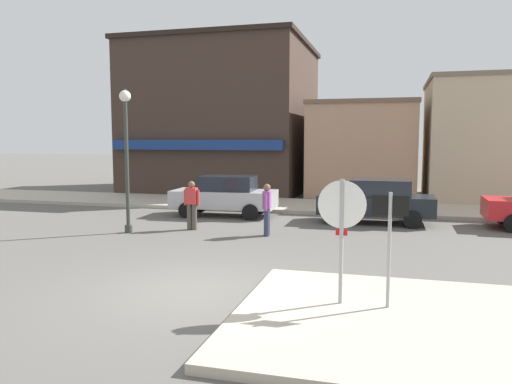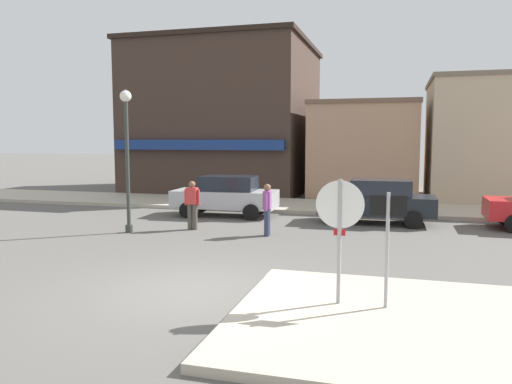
{
  "view_description": "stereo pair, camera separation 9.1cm",
  "coord_description": "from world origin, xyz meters",
  "px_view_note": "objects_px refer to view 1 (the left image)",
  "views": [
    {
      "loc": [
        3.67,
        -8.89,
        2.97
      ],
      "look_at": [
        0.0,
        4.5,
        1.5
      ],
      "focal_mm": 35.0,
      "sensor_mm": 36.0,
      "label": 1
    },
    {
      "loc": [
        3.76,
        -8.87,
        2.97
      ],
      "look_at": [
        0.0,
        4.5,
        1.5
      ],
      "focal_mm": 35.0,
      "sensor_mm": 36.0,
      "label": 2
    }
  ],
  "objects_px": {
    "lamp_post": "(126,140)",
    "pedestrian_crossing_far": "(192,204)",
    "pedestrian_crossing_near": "(267,208)",
    "stop_sign": "(342,225)",
    "one_way_sign": "(389,238)",
    "parked_car_nearest": "(225,195)",
    "parked_car_second": "(377,200)"
  },
  "relations": [
    {
      "from": "parked_car_second",
      "to": "pedestrian_crossing_near",
      "type": "relative_size",
      "value": 2.49
    },
    {
      "from": "lamp_post",
      "to": "parked_car_second",
      "type": "distance_m",
      "value": 8.83
    },
    {
      "from": "parked_car_second",
      "to": "pedestrian_crossing_near",
      "type": "bearing_deg",
      "value": -133.88
    },
    {
      "from": "parked_car_second",
      "to": "pedestrian_crossing_far",
      "type": "relative_size",
      "value": 2.49
    },
    {
      "from": "parked_car_nearest",
      "to": "pedestrian_crossing_far",
      "type": "height_order",
      "value": "pedestrian_crossing_far"
    },
    {
      "from": "parked_car_second",
      "to": "pedestrian_crossing_near",
      "type": "distance_m",
      "value": 4.6
    },
    {
      "from": "pedestrian_crossing_far",
      "to": "lamp_post",
      "type": "bearing_deg",
      "value": -149.29
    },
    {
      "from": "stop_sign",
      "to": "one_way_sign",
      "type": "distance_m",
      "value": 0.81
    },
    {
      "from": "lamp_post",
      "to": "parked_car_second",
      "type": "relative_size",
      "value": 1.13
    },
    {
      "from": "pedestrian_crossing_far",
      "to": "one_way_sign",
      "type": "bearing_deg",
      "value": -46.51
    },
    {
      "from": "lamp_post",
      "to": "pedestrian_crossing_far",
      "type": "distance_m",
      "value": 2.92
    },
    {
      "from": "one_way_sign",
      "to": "pedestrian_crossing_near",
      "type": "relative_size",
      "value": 1.3
    },
    {
      "from": "parked_car_nearest",
      "to": "pedestrian_crossing_near",
      "type": "bearing_deg",
      "value": -53.86
    },
    {
      "from": "one_way_sign",
      "to": "lamp_post",
      "type": "bearing_deg",
      "value": 145.13
    },
    {
      "from": "one_way_sign",
      "to": "pedestrian_crossing_far",
      "type": "distance_m",
      "value": 9.19
    },
    {
      "from": "parked_car_nearest",
      "to": "stop_sign",
      "type": "bearing_deg",
      "value": -60.9
    },
    {
      "from": "one_way_sign",
      "to": "pedestrian_crossing_near",
      "type": "xyz_separation_m",
      "value": [
        -3.68,
        6.29,
        -0.46
      ]
    },
    {
      "from": "pedestrian_crossing_near",
      "to": "lamp_post",
      "type": "bearing_deg",
      "value": -171.39
    },
    {
      "from": "lamp_post",
      "to": "parked_car_second",
      "type": "bearing_deg",
      "value": 27.7
    },
    {
      "from": "parked_car_nearest",
      "to": "parked_car_second",
      "type": "bearing_deg",
      "value": -1.84
    },
    {
      "from": "pedestrian_crossing_near",
      "to": "pedestrian_crossing_far",
      "type": "height_order",
      "value": "same"
    },
    {
      "from": "stop_sign",
      "to": "pedestrian_crossing_near",
      "type": "distance_m",
      "value": 6.94
    },
    {
      "from": "parked_car_second",
      "to": "pedestrian_crossing_far",
      "type": "bearing_deg",
      "value": -153.23
    },
    {
      "from": "lamp_post",
      "to": "pedestrian_crossing_far",
      "type": "relative_size",
      "value": 2.82
    },
    {
      "from": "stop_sign",
      "to": "pedestrian_crossing_far",
      "type": "height_order",
      "value": "stop_sign"
    },
    {
      "from": "one_way_sign",
      "to": "parked_car_nearest",
      "type": "xyz_separation_m",
      "value": [
        -6.23,
        9.79,
        -0.52
      ]
    },
    {
      "from": "pedestrian_crossing_near",
      "to": "parked_car_nearest",
      "type": "bearing_deg",
      "value": 126.14
    },
    {
      "from": "one_way_sign",
      "to": "pedestrian_crossing_far",
      "type": "height_order",
      "value": "one_way_sign"
    },
    {
      "from": "lamp_post",
      "to": "pedestrian_crossing_near",
      "type": "relative_size",
      "value": 2.82
    },
    {
      "from": "parked_car_nearest",
      "to": "pedestrian_crossing_far",
      "type": "bearing_deg",
      "value": -91.61
    },
    {
      "from": "one_way_sign",
      "to": "pedestrian_crossing_far",
      "type": "xyz_separation_m",
      "value": [
        -6.32,
        6.66,
        -0.46
      ]
    },
    {
      "from": "parked_car_nearest",
      "to": "pedestrian_crossing_far",
      "type": "xyz_separation_m",
      "value": [
        -0.09,
        -3.13,
        0.06
      ]
    }
  ]
}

